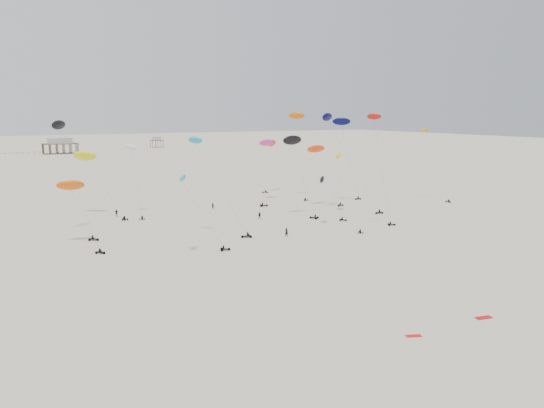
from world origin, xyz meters
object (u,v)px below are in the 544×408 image
spectator_0 (286,237)px  rig_9 (338,136)px  rig_0 (339,166)px  pavilion_small (157,143)px  pavilion_main (60,147)px  rig_4 (67,151)px

spectator_0 → rig_9: bearing=-90.3°
rig_0 → spectator_0: 32.30m
pavilion_small → spectator_0: 298.11m
pavilion_small → pavilion_main: bearing=-156.8°
pavilion_small → rig_9: (-29.08, -270.64, 15.70)m
rig_4 → spectator_0: rig_4 is taller
pavilion_main → pavilion_small: pavilion_main is taller
pavilion_main → rig_0: rig_0 is taller
pavilion_main → pavilion_small: bearing=23.2°
rig_4 → rig_9: rig_9 is taller
spectator_0 → pavilion_small: bearing=-49.6°
rig_0 → spectator_0: rig_0 is taller
rig_9 → pavilion_main: bearing=5.5°
pavilion_small → spectator_0: (-56.93, -292.61, -3.49)m
rig_9 → spectator_0: rig_9 is taller
rig_4 → rig_0: bearing=126.1°
rig_0 → rig_9: rig_9 is taller
pavilion_main → spectator_0: size_ratio=9.38×
pavilion_main → rig_0: size_ratio=1.15×
pavilion_main → pavilion_small: (70.00, 30.00, -0.74)m
pavilion_main → spectator_0: bearing=-87.2°
rig_0 → spectator_0: size_ratio=8.14×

